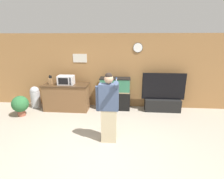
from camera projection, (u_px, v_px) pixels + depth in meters
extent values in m
plane|color=gray|center=(100.00, 153.00, 3.88)|extent=(18.00, 18.00, 0.00)
cube|color=olive|center=(111.00, 71.00, 6.23)|extent=(10.00, 0.06, 2.60)
cube|color=beige|center=(80.00, 58.00, 6.14)|extent=(0.49, 0.02, 0.30)
cylinder|color=white|center=(138.00, 48.00, 5.88)|extent=(0.30, 0.03, 0.30)
cylinder|color=black|center=(138.00, 48.00, 5.88)|extent=(0.33, 0.01, 0.33)
cube|color=brown|center=(67.00, 97.00, 6.11)|extent=(1.51, 0.62, 0.88)
cube|color=#3D2A19|center=(66.00, 85.00, 5.98)|extent=(1.55, 0.66, 0.03)
cube|color=silver|center=(66.00, 80.00, 5.92)|extent=(0.53, 0.32, 0.31)
cube|color=black|center=(63.00, 81.00, 5.77)|extent=(0.33, 0.01, 0.21)
cube|color=#2D2D33|center=(70.00, 81.00, 5.75)|extent=(0.05, 0.01, 0.25)
cube|color=olive|center=(50.00, 81.00, 5.95)|extent=(0.11, 0.09, 0.21)
cylinder|color=black|center=(49.00, 77.00, 5.91)|extent=(0.02, 0.02, 0.08)
cylinder|color=black|center=(49.00, 77.00, 5.91)|extent=(0.02, 0.02, 0.11)
cylinder|color=black|center=(50.00, 77.00, 5.91)|extent=(0.02, 0.02, 0.09)
cylinder|color=black|center=(51.00, 77.00, 5.91)|extent=(0.02, 0.02, 0.09)
cylinder|color=black|center=(51.00, 77.00, 5.91)|extent=(0.02, 0.02, 0.08)
cylinder|color=black|center=(49.00, 77.00, 5.95)|extent=(0.02, 0.02, 0.11)
cylinder|color=black|center=(50.00, 77.00, 5.95)|extent=(0.02, 0.02, 0.11)
cylinder|color=black|center=(50.00, 77.00, 5.94)|extent=(0.02, 0.02, 0.10)
cylinder|color=black|center=(51.00, 77.00, 5.95)|extent=(0.02, 0.02, 0.09)
cylinder|color=black|center=(52.00, 77.00, 5.94)|extent=(0.02, 0.02, 0.09)
cube|color=black|center=(115.00, 100.00, 6.20)|extent=(1.05, 0.43, 0.63)
cube|color=#937F5B|center=(115.00, 91.00, 6.10)|extent=(1.02, 0.42, 0.04)
cube|color=#2D6B4C|center=(115.00, 85.00, 6.04)|extent=(1.01, 0.42, 0.48)
cube|color=black|center=(115.00, 78.00, 5.97)|extent=(1.05, 0.43, 0.03)
cube|color=black|center=(162.00, 105.00, 6.06)|extent=(1.20, 0.40, 0.43)
cube|color=black|center=(164.00, 87.00, 5.87)|extent=(1.41, 0.05, 0.89)
cube|color=black|center=(164.00, 86.00, 5.90)|extent=(1.44, 0.01, 0.92)
cube|color=#BCAD89|center=(109.00, 126.00, 4.22)|extent=(0.36, 0.20, 0.83)
cube|color=#3D4C6B|center=(109.00, 97.00, 4.01)|extent=(0.45, 0.22, 0.62)
sphere|color=tan|center=(109.00, 79.00, 3.89)|extent=(0.21, 0.21, 0.21)
sphere|color=black|center=(109.00, 76.00, 3.87)|extent=(0.17, 0.17, 0.17)
cylinder|color=#3D4C6B|center=(98.00, 99.00, 4.04)|extent=(0.12, 0.12, 0.59)
cylinder|color=#3D4C6B|center=(116.00, 86.00, 3.78)|extent=(0.11, 0.33, 0.27)
cylinder|color=white|center=(116.00, 81.00, 3.73)|extent=(0.02, 0.06, 0.11)
cylinder|color=#2856B2|center=(116.00, 79.00, 3.69)|extent=(0.02, 0.03, 0.05)
cylinder|color=brown|center=(22.00, 113.00, 5.70)|extent=(0.24, 0.24, 0.18)
sphere|color=#286033|center=(20.00, 104.00, 5.61)|extent=(0.52, 0.52, 0.52)
cylinder|color=#B7B7BC|center=(36.00, 99.00, 6.37)|extent=(0.33, 0.33, 0.58)
sphere|color=#ADADB2|center=(35.00, 91.00, 6.27)|extent=(0.32, 0.32, 0.32)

